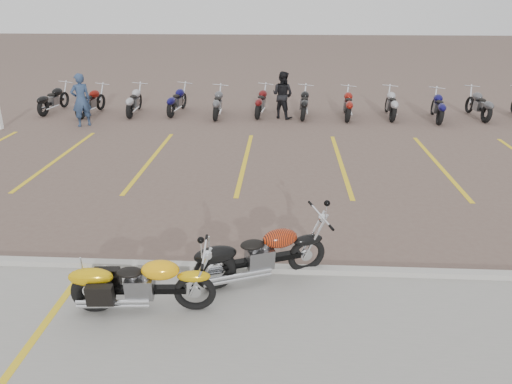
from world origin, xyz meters
The scene contains 10 objects.
ground centered at (0.00, 0.00, 0.00)m, with size 100.00×100.00×0.00m, color brown.
concrete_apron centered at (0.00, -4.50, 0.01)m, with size 60.00×5.00×0.01m, color #9E9B93.
curb centered at (0.00, -2.00, 0.06)m, with size 60.00×0.18×0.12m, color #ADAAA3.
parking_stripes centered at (0.00, 4.00, 0.00)m, with size 38.00×5.50×0.01m, color yellow, non-canonical shape.
apron_stripe centered at (-2.30, -4.50, 0.01)m, with size 0.12×5.00×0.00m, color yellow.
yellow_cruiser centered at (-0.99, -3.22, 0.44)m, with size 2.15×0.35×0.88m.
flame_cruiser centered at (0.70, -2.28, 0.46)m, with size 2.15×0.97×0.93m.
person_a centered at (-6.08, 7.71, 0.93)m, with size 0.68×0.45×1.87m, color navy.
person_b centered at (1.01, 9.33, 0.88)m, with size 0.85×0.66×1.75m, color black.
bg_bike_row centered at (0.97, 9.59, 0.55)m, with size 18.87×2.02×1.10m.
Camera 1 is at (1.07, -9.41, 4.45)m, focal length 35.00 mm.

